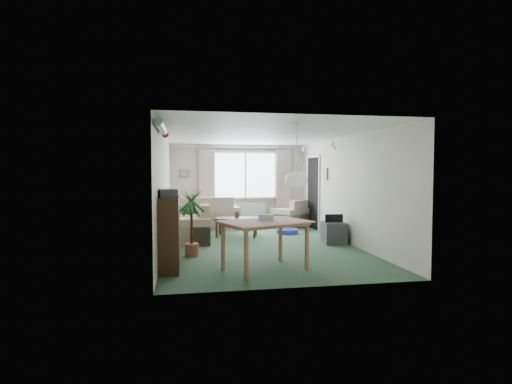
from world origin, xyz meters
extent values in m
plane|color=#2C4931|center=(0.00, 0.00, 0.00)|extent=(6.50, 6.50, 0.00)
cube|color=white|center=(0.20, 3.23, 1.50)|extent=(1.80, 0.03, 1.30)
cube|color=black|center=(0.20, 3.15, 2.27)|extent=(2.60, 0.03, 0.03)
cube|color=beige|center=(-0.95, 3.13, 1.27)|extent=(0.45, 0.08, 2.00)
cube|color=beige|center=(1.35, 3.13, 1.27)|extent=(0.45, 0.08, 2.00)
cube|color=white|center=(0.20, 3.19, 0.40)|extent=(1.20, 0.10, 0.55)
cube|color=black|center=(1.99, 2.20, 1.00)|extent=(0.03, 0.95, 2.00)
sphere|color=white|center=(0.20, -2.30, 1.48)|extent=(0.36, 0.36, 0.36)
cylinder|color=#196626|center=(-1.92, -2.30, 2.28)|extent=(1.60, 1.60, 0.12)
sphere|color=silver|center=(1.30, 0.90, 2.22)|extent=(0.20, 0.20, 0.20)
sphere|color=silver|center=(1.60, -0.30, 2.22)|extent=(0.20, 0.20, 0.20)
cube|color=brown|center=(-1.60, 3.23, 1.55)|extent=(0.28, 0.03, 0.22)
cube|color=brown|center=(1.98, 1.20, 1.55)|extent=(0.03, 0.24, 0.30)
cube|color=beige|center=(-1.01, 2.75, 0.45)|extent=(1.85, 1.05, 0.90)
cube|color=beige|center=(1.48, 2.73, 0.39)|extent=(1.17, 1.15, 0.79)
cube|color=tan|center=(-1.50, 0.48, 0.43)|extent=(0.92, 0.97, 0.86)
cube|color=black|center=(-0.32, 1.26, 0.23)|extent=(1.14, 0.81, 0.46)
cube|color=brown|center=(-0.31, 1.28, 0.54)|extent=(0.12, 0.07, 0.16)
cube|color=black|center=(-1.84, -1.88, 0.60)|extent=(0.33, 0.98, 1.19)
cube|color=#35353A|center=(-1.87, -1.97, 1.26)|extent=(0.37, 0.42, 0.14)
cylinder|color=#1D4F1B|center=(-1.46, -0.91, 0.65)|extent=(0.72, 0.72, 1.31)
cube|color=#9C8854|center=(-0.30, -2.18, 0.39)|extent=(1.48, 1.25, 0.79)
cube|color=silver|center=(-0.26, -2.10, 0.85)|extent=(0.28, 0.23, 0.12)
cube|color=#343439|center=(1.70, -0.11, 0.24)|extent=(0.52, 0.56, 0.48)
cylinder|color=navy|center=(1.04, 1.47, 0.06)|extent=(0.70, 0.70, 0.11)
camera|label=1|loc=(-1.58, -8.53, 1.62)|focal=28.00mm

